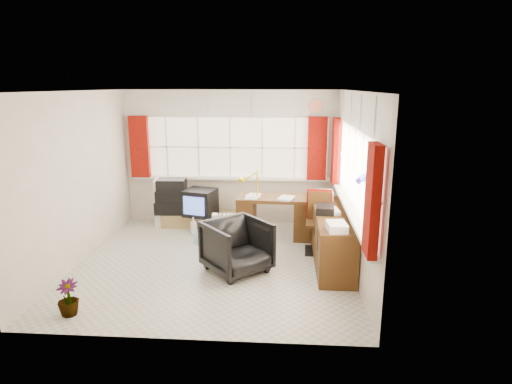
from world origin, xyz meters
TOP-DOWN VIEW (x-y plane):
  - ground at (0.00, 0.00)m, footprint 4.00×4.00m
  - room_walls at (0.00, 0.00)m, footprint 4.00×4.00m
  - window_back at (0.00, 1.94)m, footprint 3.70×0.12m
  - window_right at (1.94, 0.00)m, footprint 0.12×3.70m
  - curtains at (0.92, 0.93)m, footprint 3.83×3.83m
  - overhead_cabinets at (0.98, 0.98)m, footprint 3.98×3.98m
  - desk at (0.85, 1.19)m, footprint 1.28×0.67m
  - desk_lamp at (0.56, 1.10)m, footprint 0.16×0.13m
  - task_chair at (1.57, 0.62)m, footprint 0.43×0.45m
  - office_chair at (0.37, -0.28)m, footprint 1.13×1.14m
  - radiator at (0.13, 0.53)m, footprint 0.40×0.18m
  - credenza at (1.73, 0.20)m, footprint 0.50×2.00m
  - file_tray at (1.62, 0.19)m, footprint 0.28×0.35m
  - tv_bench at (-0.55, 1.72)m, footprint 1.40×0.50m
  - crt_tv at (-0.52, 1.55)m, footprint 0.64×0.61m
  - hifi_stack at (-1.06, 1.67)m, footprint 0.64×0.43m
  - mini_fridge at (-1.14, 1.80)m, footprint 0.56×0.56m
  - spray_bottle_a at (-0.58, 1.23)m, footprint 0.14×0.14m
  - spray_bottle_b at (-0.42, 0.76)m, footprint 0.12×0.12m
  - flower_vase at (-1.43, -1.60)m, footprint 0.25×0.25m

SIDE VIEW (x-z plane):
  - ground at x=0.00m, z-range 0.00..0.00m
  - spray_bottle_b at x=-0.42m, z-range 0.00..0.21m
  - tv_bench at x=-0.55m, z-range 0.00..0.25m
  - spray_bottle_a at x=-0.58m, z-range 0.00..0.31m
  - flower_vase at x=-1.43m, z-range 0.00..0.43m
  - radiator at x=0.13m, z-range -0.06..0.54m
  - office_chair at x=0.37m, z-range 0.00..0.74m
  - credenza at x=1.73m, z-range -0.04..0.81m
  - desk at x=0.85m, z-range 0.02..0.78m
  - mini_fridge at x=-1.14m, z-range 0.00..0.87m
  - crt_tv at x=-0.52m, z-range 0.25..0.73m
  - task_chair at x=1.57m, z-range 0.03..1.01m
  - hifi_stack at x=-1.06m, z-range 0.23..0.88m
  - file_tray at x=1.62m, z-range 0.75..0.86m
  - window_back at x=0.00m, z-range -0.85..2.75m
  - window_right at x=1.94m, z-range -0.85..2.75m
  - desk_lamp at x=0.56m, z-range 0.81..1.28m
  - curtains at x=0.92m, z-range 0.88..2.03m
  - room_walls at x=0.00m, z-range -0.50..3.50m
  - overhead_cabinets at x=0.98m, z-range 2.01..2.49m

